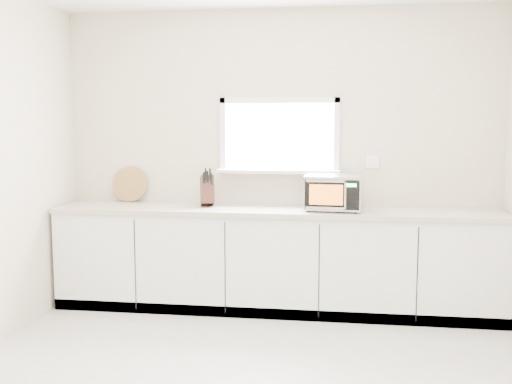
# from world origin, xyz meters

# --- Properties ---
(back_wall) EXTENTS (4.00, 0.17, 2.70)m
(back_wall) POSITION_xyz_m (0.00, 2.00, 1.36)
(back_wall) COLOR beige
(back_wall) RESTS_ON ground
(cabinets) EXTENTS (3.92, 0.60, 0.88)m
(cabinets) POSITION_xyz_m (0.00, 1.70, 0.44)
(cabinets) COLOR white
(cabinets) RESTS_ON ground
(countertop) EXTENTS (3.92, 0.64, 0.04)m
(countertop) POSITION_xyz_m (0.00, 1.69, 0.90)
(countertop) COLOR beige
(countertop) RESTS_ON cabinets
(microwave) EXTENTS (0.50, 0.42, 0.31)m
(microwave) POSITION_xyz_m (0.51, 1.65, 1.08)
(microwave) COLOR black
(microwave) RESTS_ON countertop
(knife_block) EXTENTS (0.18, 0.26, 0.35)m
(knife_block) POSITION_xyz_m (-0.63, 1.74, 1.07)
(knife_block) COLOR #3F2116
(knife_block) RESTS_ON countertop
(cutting_board) EXTENTS (0.33, 0.08, 0.33)m
(cutting_board) POSITION_xyz_m (-1.43, 1.94, 1.09)
(cutting_board) COLOR #A0753E
(cutting_board) RESTS_ON countertop
(coffee_grinder) EXTENTS (0.13, 0.13, 0.19)m
(coffee_grinder) POSITION_xyz_m (0.42, 1.72, 1.01)
(coffee_grinder) COLOR #B8BBC0
(coffee_grinder) RESTS_ON countertop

